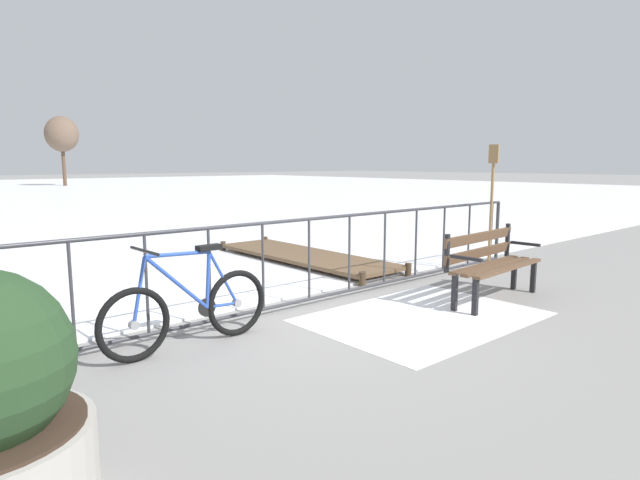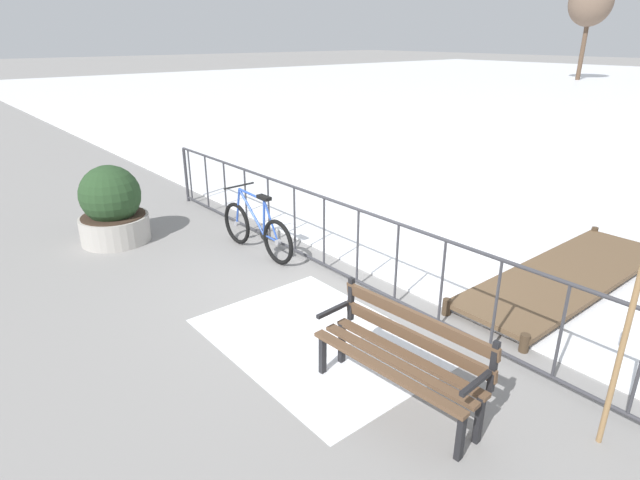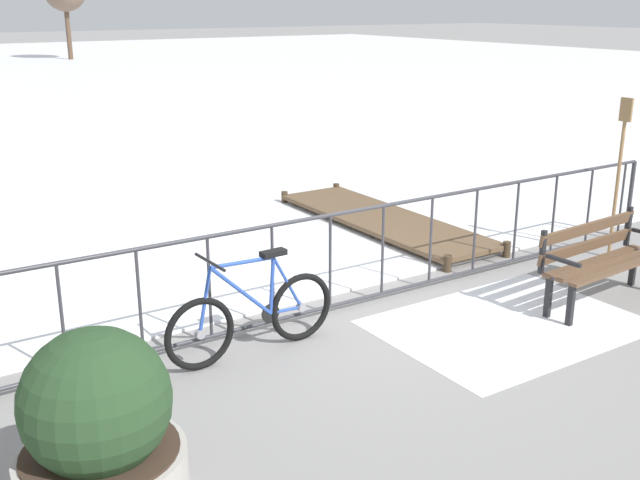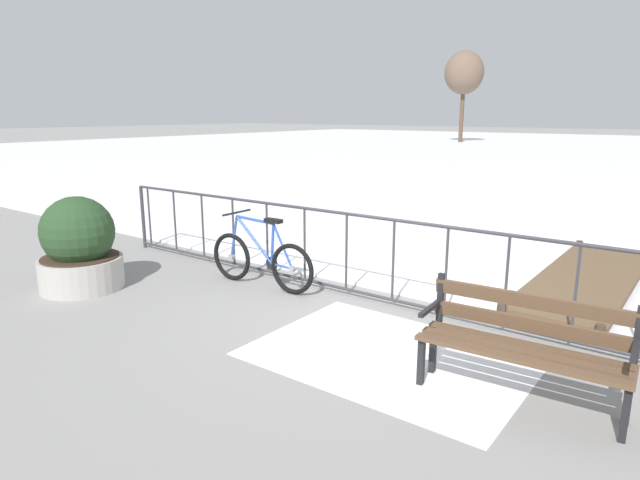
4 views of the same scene
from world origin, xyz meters
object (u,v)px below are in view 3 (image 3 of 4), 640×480
Objects in this scene: planter_with_shrub at (99,432)px; oar_upright at (619,168)px; bicycle_near_railing at (253,316)px; park_bench at (599,256)px.

oar_upright is at bearing 11.82° from planter_with_shrub.
oar_upright is (6.88, 1.44, 0.58)m from planter_with_shrub.
bicycle_near_railing is 0.86× the size of oar_upright.
planter_with_shrub reaches higher than bicycle_near_railing.
oar_upright is at bearing -0.18° from bicycle_near_railing.
bicycle_near_railing is 5.10m from oar_upright.
bicycle_near_railing reaches higher than park_bench.
bicycle_near_railing is 3.76m from park_bench.
bicycle_near_railing is at bearing 166.63° from park_bench.
planter_with_shrub is 0.62× the size of oar_upright.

